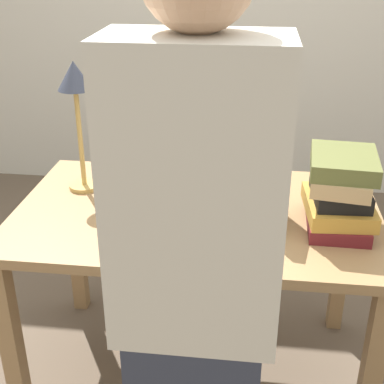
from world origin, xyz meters
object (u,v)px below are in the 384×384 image
(book_standing_upright, at_px, (275,190))
(person_reader, at_px, (195,314))
(reading_lamp, at_px, (76,93))
(book_stack_tall, at_px, (340,192))
(open_book, at_px, (188,209))
(pencil, at_px, (189,245))
(coffee_mug, at_px, (245,196))

(book_standing_upright, height_order, person_reader, person_reader)
(book_standing_upright, relative_size, reading_lamp, 0.51)
(person_reader, bearing_deg, book_stack_tall, -122.09)
(open_book, distance_m, reading_lamp, 0.57)
(pencil, bearing_deg, person_reader, -80.81)
(reading_lamp, xyz_separation_m, person_reader, (0.52, -0.82, -0.28))
(coffee_mug, height_order, person_reader, person_reader)
(coffee_mug, bearing_deg, reading_lamp, 172.43)
(book_stack_tall, height_order, book_standing_upright, book_stack_tall)
(open_book, xyz_separation_m, person_reader, (0.10, -0.63, 0.06))
(book_stack_tall, relative_size, reading_lamp, 0.60)
(book_stack_tall, xyz_separation_m, pencil, (-0.47, -0.19, -0.12))
(reading_lamp, height_order, pencil, reading_lamp)
(book_stack_tall, relative_size, person_reader, 0.18)
(book_standing_upright, bearing_deg, pencil, -133.97)
(reading_lamp, relative_size, pencil, 3.09)
(book_stack_tall, xyz_separation_m, book_standing_upright, (-0.21, -0.01, -0.00))
(coffee_mug, distance_m, person_reader, 0.75)
(book_stack_tall, bearing_deg, pencil, -157.87)
(book_standing_upright, bearing_deg, open_book, -170.14)
(pencil, bearing_deg, coffee_mug, 61.18)
(open_book, relative_size, pencil, 3.22)
(coffee_mug, bearing_deg, open_book, -150.63)
(book_stack_tall, distance_m, coffee_mug, 0.33)
(open_book, bearing_deg, book_stack_tall, 9.43)
(reading_lamp, height_order, person_reader, person_reader)
(open_book, distance_m, book_stack_tall, 0.50)
(open_book, height_order, book_stack_tall, book_stack_tall)
(open_book, distance_m, person_reader, 0.64)
(reading_lamp, bearing_deg, open_book, -23.87)
(open_book, relative_size, book_standing_upright, 2.06)
(book_stack_tall, bearing_deg, person_reader, -122.09)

